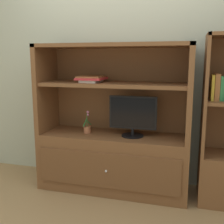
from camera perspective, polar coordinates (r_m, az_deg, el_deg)
name	(u,v)px	position (r m, az deg, el deg)	size (l,w,h in m)	color
ground_plane	(102,206)	(2.81, -2.00, -18.63)	(8.00, 8.00, 0.00)	#99754C
painted_rear_wall	(121,57)	(3.17, 1.95, 11.15)	(6.00, 0.10, 2.80)	#ADB29E
media_console	(113,145)	(2.98, 0.29, -6.74)	(1.57, 0.54, 1.53)	brown
tv_monitor	(133,116)	(2.83, 4.28, -0.74)	(0.49, 0.23, 0.42)	black
potted_plant	(87,128)	(3.00, -5.11, -3.31)	(0.08, 0.11, 0.24)	#B26642
magazine_stack	(91,79)	(2.91, -4.24, 6.80)	(0.27, 0.31, 0.06)	silver
upright_book_row	(222,88)	(2.76, 21.62, 4.58)	(0.21, 0.18, 0.25)	gold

